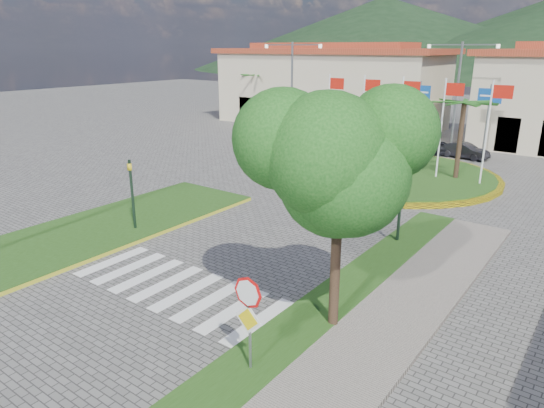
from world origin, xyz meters
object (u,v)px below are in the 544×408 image
Objects in this scene: white_van at (372,128)px; car_dark_b at (464,151)px; deciduous_tree at (340,150)px; car_dark_a at (441,148)px; stop_sign at (249,310)px; roundabout_island at (393,174)px.

white_van is 1.39× the size of car_dark_b.
car_dark_a is (-5.20, 25.00, -4.64)m from deciduous_tree.
deciduous_tree reaches higher than stop_sign.
stop_sign is 28.44m from car_dark_a.
white_van is at bearing 120.42° from roundabout_island.
roundabout_island is at bearing -136.27° from white_van.
deciduous_tree is at bearing -72.09° from roundabout_island.
deciduous_tree is at bearing 78.82° from stop_sign.
roundabout_island is at bearing 107.91° from deciduous_tree.
white_van is at bearing 39.36° from car_dark_a.
roundabout_island is 4.05× the size of car_dark_a.
roundabout_island is at bearing 173.48° from car_dark_b.
white_van is at bearing 113.63° from deciduous_tree.
stop_sign is 0.39× the size of deciduous_tree.
car_dark_b is (9.61, -4.96, -0.09)m from white_van.
stop_sign is 4.59m from deciduous_tree.
car_dark_a is (7.91, -4.96, -0.11)m from white_van.
deciduous_tree reaches higher than car_dark_b.
white_van is (-7.61, 12.96, 0.48)m from roundabout_island.
stop_sign is 0.84× the size of car_dark_a.
stop_sign is at bearing 170.81° from car_dark_a.
deciduous_tree is 1.45× the size of white_van.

